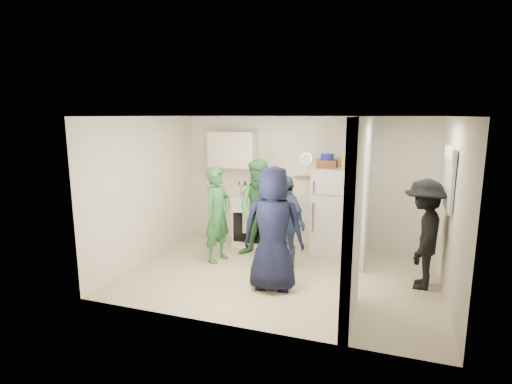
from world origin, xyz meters
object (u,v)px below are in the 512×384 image
Objects in this scene: blue_bowl at (327,157)px; person_green_center at (261,209)px; person_nook at (424,234)px; stove at (256,221)px; yellow_cup_stack_top at (344,163)px; fridge at (330,211)px; person_green_left at (218,215)px; wicker_basket at (327,164)px; person_navy at (273,229)px; person_denim at (286,221)px.

blue_bowl is 0.14× the size of person_green_center.
person_nook is at bearing -3.61° from person_green_center.
stove is 0.54× the size of person_green_center.
stove is 2.08m from yellow_cup_stack_top.
stove is 3.81× the size of yellow_cup_stack_top.
yellow_cup_stack_top reaches higher than fridge.
person_green_left is at bearing -107.19° from stove.
wicker_basket reaches higher than person_green_left.
person_green_left is (-1.68, -1.10, -0.83)m from wicker_basket.
person_green_left is at bearing -142.33° from person_green_center.
wicker_basket is 1.40× the size of yellow_cup_stack_top.
person_navy is at bearing -109.80° from person_green_left.
yellow_cup_stack_top is at bearing -25.11° from blue_bowl.
person_nook is at bearing 33.52° from person_denim.
blue_bowl is 0.15× the size of person_green_left.
wicker_basket is (-0.10, 0.05, 0.86)m from fridge.
fridge is 1.02× the size of person_denim.
person_navy is (0.59, -1.21, 0.03)m from person_green_center.
fridge is 2.07m from person_green_left.
person_green_left is (-0.33, -1.08, 0.35)m from stove.
person_nook is at bearing -34.94° from wicker_basket.
person_green_left is at bearing -82.45° from person_nook.
stove is at bearing 175.55° from yellow_cup_stack_top.
blue_bowl is at bearing -116.88° from person_nook.
fridge is 1.94m from person_navy.
person_denim is at bearing -94.46° from person_navy.
person_navy is (-0.77, -1.75, -0.79)m from yellow_cup_stack_top.
blue_bowl is (-0.10, 0.05, 0.99)m from fridge.
person_navy reaches higher than person_green_left.
stove is 0.52× the size of person_navy.
person_navy is (-0.45, -1.90, -0.74)m from wicker_basket.
person_green_center is 0.60m from person_denim.
blue_bowl reaches higher than person_green_left.
person_green_left reaches higher than fridge.
person_denim is at bearing -118.04° from wicker_basket.
yellow_cup_stack_top is at bearing -24.44° from fridge.
yellow_cup_stack_top reaches higher than person_green_center.
fridge is 0.97× the size of person_nook.
person_denim is 0.85× the size of person_navy.
person_green_center is (0.65, 0.40, 0.06)m from person_green_left.
stove is 0.84m from person_green_center.
blue_bowl is at bearing 39.35° from person_green_center.
person_green_center is (-1.36, -0.54, -0.82)m from yellow_cup_stack_top.
stove is at bearing -179.15° from wicker_basket.
person_green_left is 1.18m from person_denim.
person_nook is at bearing -20.46° from stove.
person_denim is at bearing -47.96° from stove.
person_nook is (1.61, -1.12, -0.97)m from blue_bowl.
yellow_cup_stack_top is 1.67m from person_green_center.
person_denim is (-0.51, -0.96, -1.00)m from blue_bowl.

